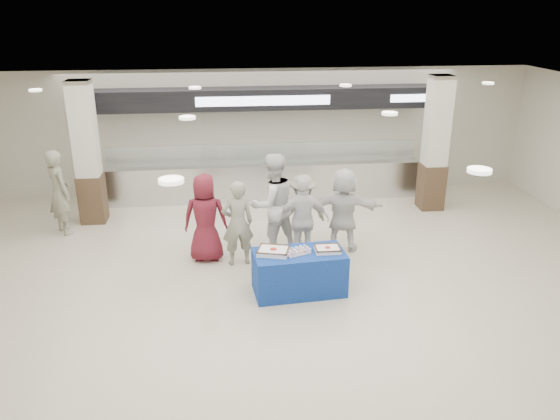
{
  "coord_description": "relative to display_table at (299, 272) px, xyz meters",
  "views": [
    {
      "loc": [
        -1.02,
        -7.92,
        4.71
      ],
      "look_at": [
        0.02,
        1.6,
        1.08
      ],
      "focal_mm": 35.0,
      "sensor_mm": 36.0,
      "label": 1
    }
  ],
  "objects": [
    {
      "name": "column_right",
      "position": [
        3.78,
        3.81,
        1.15
      ],
      "size": [
        0.55,
        0.55,
        3.2
      ],
      "color": "#39281A",
      "rests_on": "ground"
    },
    {
      "name": "serving_line",
      "position": [
        -0.22,
        5.0,
        0.78
      ],
      "size": [
        8.7,
        0.85,
        2.8
      ],
      "color": "silver",
      "rests_on": "ground"
    },
    {
      "name": "soldier_b",
      "position": [
        0.32,
        1.86,
        0.4
      ],
      "size": [
        1.11,
        0.81,
        1.55
      ],
      "primitive_type": "imported",
      "rotation": [
        0.0,
        0.0,
        3.39
      ],
      "color": "gray",
      "rests_on": "ground"
    },
    {
      "name": "display_table",
      "position": [
        0.0,
        0.0,
        0.0
      ],
      "size": [
        1.61,
        0.91,
        0.75
      ],
      "primitive_type": "cube",
      "rotation": [
        0.0,
        0.0,
        0.09
      ],
      "color": "#153C95",
      "rests_on": "ground"
    },
    {
      "name": "chef_short",
      "position": [
        0.24,
        1.2,
        0.48
      ],
      "size": [
        1.01,
        0.43,
        1.7
      ],
      "primitive_type": "imported",
      "rotation": [
        0.0,
        0.0,
        3.16
      ],
      "color": "silver",
      "rests_on": "ground"
    },
    {
      "name": "soldier_bg",
      "position": [
        -4.74,
        3.17,
        0.56
      ],
      "size": [
        0.77,
        0.81,
        1.86
      ],
      "primitive_type": "imported",
      "rotation": [
        0.0,
        0.0,
        2.22
      ],
      "color": "gray",
      "rests_on": "ground"
    },
    {
      "name": "civilian_maroon",
      "position": [
        -1.61,
        1.48,
        0.49
      ],
      "size": [
        0.89,
        0.61,
        1.74
      ],
      "primitive_type": "imported",
      "rotation": [
        0.0,
        0.0,
        3.07
      ],
      "color": "maroon",
      "rests_on": "ground"
    },
    {
      "name": "ground",
      "position": [
        -0.22,
        -0.39,
        -0.38
      ],
      "size": [
        14.0,
        14.0,
        0.0
      ],
      "primitive_type": "plane",
      "color": "beige",
      "rests_on": "ground"
    },
    {
      "name": "soldier_a",
      "position": [
        -1.0,
        1.22,
        0.46
      ],
      "size": [
        0.67,
        0.49,
        1.67
      ],
      "primitive_type": "imported",
      "rotation": [
        0.0,
        0.0,
        3.3
      ],
      "color": "gray",
      "rests_on": "ground"
    },
    {
      "name": "civilian_white",
      "position": [
        1.12,
        1.65,
        0.48
      ],
      "size": [
        1.66,
        0.8,
        1.72
      ],
      "primitive_type": "imported",
      "rotation": [
        0.0,
        0.0,
        2.95
      ],
      "color": "silver",
      "rests_on": "ground"
    },
    {
      "name": "column_left",
      "position": [
        -4.22,
        3.81,
        1.15
      ],
      "size": [
        0.55,
        0.55,
        3.2
      ],
      "color": "#39281A",
      "rests_on": "ground"
    },
    {
      "name": "cupcake_tray",
      "position": [
        -0.05,
        -0.0,
        0.41
      ],
      "size": [
        0.5,
        0.45,
        0.07
      ],
      "color": "#BCBCC1",
      "rests_on": "display_table"
    },
    {
      "name": "sheet_cake_right",
      "position": [
        0.48,
        0.0,
        0.42
      ],
      "size": [
        0.43,
        0.33,
        0.09
      ],
      "color": "white",
      "rests_on": "display_table"
    },
    {
      "name": "chef_tall",
      "position": [
        -0.3,
        1.69,
        0.65
      ],
      "size": [
        1.22,
        1.1,
        2.04
      ],
      "primitive_type": "imported",
      "rotation": [
        0.0,
        0.0,
        3.55
      ],
      "color": "silver",
      "rests_on": "ground"
    },
    {
      "name": "sheet_cake_left",
      "position": [
        -0.44,
        0.01,
        0.43
      ],
      "size": [
        0.59,
        0.52,
        0.1
      ],
      "color": "white",
      "rests_on": "display_table"
    }
  ]
}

